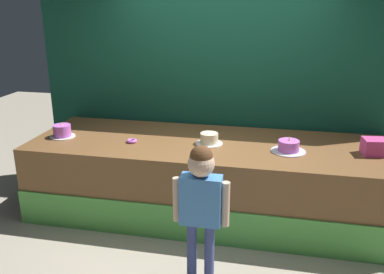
% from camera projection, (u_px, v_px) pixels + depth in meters
% --- Properties ---
extents(ground_plane, '(12.00, 12.00, 0.00)m').
position_uv_depth(ground_plane, '(198.00, 242.00, 4.09)').
color(ground_plane, '#ADA38E').
extents(stage_platform, '(3.85, 1.30, 0.83)m').
position_uv_depth(stage_platform, '(209.00, 178.00, 4.55)').
color(stage_platform, brown).
rests_on(stage_platform, ground_plane).
extents(curtain_backdrop, '(4.49, 0.08, 2.65)m').
position_uv_depth(curtain_backdrop, '(221.00, 84.00, 4.96)').
color(curtain_backdrop, '#144C38').
rests_on(curtain_backdrop, ground_plane).
extents(child_figure, '(0.47, 0.21, 1.21)m').
position_uv_depth(child_figure, '(201.00, 196.00, 3.32)').
color(child_figure, '#3F4C8C').
rests_on(child_figure, ground_plane).
extents(pink_box, '(0.24, 0.22, 0.16)m').
position_uv_depth(pink_box, '(374.00, 147.00, 4.05)').
color(pink_box, '#E2489A').
rests_on(pink_box, stage_platform).
extents(donut, '(0.11, 0.11, 0.03)m').
position_uv_depth(donut, '(132.00, 141.00, 4.42)').
color(donut, '#CC66D8').
rests_on(donut, stage_platform).
extents(cake_left, '(0.28, 0.28, 0.17)m').
position_uv_depth(cake_left, '(62.00, 131.00, 4.58)').
color(cake_left, white).
rests_on(cake_left, stage_platform).
extents(cake_center, '(0.29, 0.29, 0.12)m').
position_uv_depth(cake_center, '(209.00, 139.00, 4.36)').
color(cake_center, white).
rests_on(cake_center, stage_platform).
extents(cake_right, '(0.35, 0.35, 0.16)m').
position_uv_depth(cake_right, '(289.00, 147.00, 4.14)').
color(cake_right, silver).
rests_on(cake_right, stage_platform).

